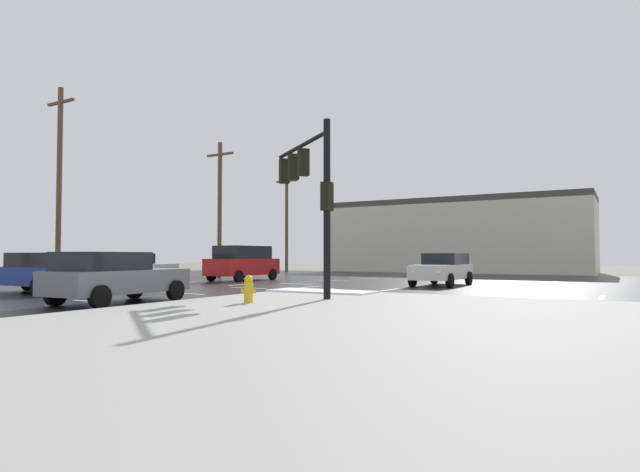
{
  "coord_description": "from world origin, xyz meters",
  "views": [
    {
      "loc": [
        14.78,
        -20.91,
        1.5
      ],
      "look_at": [
        -1.73,
        7.38,
        2.7
      ],
      "focal_mm": 29.51,
      "sensor_mm": 36.0,
      "label": 1
    }
  ],
  "objects_px": {
    "fire_hydrant": "(249,289)",
    "sedan_silver": "(134,267)",
    "sedan_blue": "(36,272)",
    "sedan_grey": "(115,276)",
    "traffic_signal_mast": "(309,181)",
    "utility_pole_mid": "(59,181)",
    "sedan_white": "(443,268)",
    "utility_pole_distant": "(287,220)",
    "utility_pole_far": "(220,207)",
    "suv_red": "(243,262)"
  },
  "relations": [
    {
      "from": "suv_red",
      "to": "sedan_white",
      "type": "bearing_deg",
      "value": -85.57
    },
    {
      "from": "sedan_white",
      "to": "utility_pole_mid",
      "type": "xyz_separation_m",
      "value": [
        -18.55,
        -8.12,
        4.67
      ]
    },
    {
      "from": "suv_red",
      "to": "sedan_silver",
      "type": "xyz_separation_m",
      "value": [
        -3.39,
        -5.05,
        -0.24
      ]
    },
    {
      "from": "traffic_signal_mast",
      "to": "sedan_white",
      "type": "xyz_separation_m",
      "value": [
        1.46,
        10.21,
        -3.17
      ]
    },
    {
      "from": "utility_pole_distant",
      "to": "sedan_silver",
      "type": "bearing_deg",
      "value": -80.55
    },
    {
      "from": "fire_hydrant",
      "to": "sedan_blue",
      "type": "bearing_deg",
      "value": 179.31
    },
    {
      "from": "sedan_blue",
      "to": "utility_pole_far",
      "type": "xyz_separation_m",
      "value": [
        -3.39,
        14.56,
        3.87
      ]
    },
    {
      "from": "sedan_blue",
      "to": "utility_pole_mid",
      "type": "height_order",
      "value": "utility_pole_mid"
    },
    {
      "from": "utility_pole_distant",
      "to": "sedan_grey",
      "type": "bearing_deg",
      "value": -65.98
    },
    {
      "from": "traffic_signal_mast",
      "to": "sedan_silver",
      "type": "height_order",
      "value": "traffic_signal_mast"
    },
    {
      "from": "sedan_white",
      "to": "utility_pole_far",
      "type": "bearing_deg",
      "value": -93.67
    },
    {
      "from": "utility_pole_mid",
      "to": "utility_pole_far",
      "type": "relative_size",
      "value": 1.17
    },
    {
      "from": "traffic_signal_mast",
      "to": "suv_red",
      "type": "distance_m",
      "value": 14.03
    },
    {
      "from": "sedan_blue",
      "to": "utility_pole_far",
      "type": "height_order",
      "value": "utility_pole_far"
    },
    {
      "from": "sedan_silver",
      "to": "utility_pole_distant",
      "type": "distance_m",
      "value": 20.15
    },
    {
      "from": "traffic_signal_mast",
      "to": "suv_red",
      "type": "relative_size",
      "value": 1.16
    },
    {
      "from": "sedan_white",
      "to": "sedan_grey",
      "type": "xyz_separation_m",
      "value": [
        -5.78,
        -14.59,
        0.0
      ]
    },
    {
      "from": "traffic_signal_mast",
      "to": "sedan_grey",
      "type": "height_order",
      "value": "traffic_signal_mast"
    },
    {
      "from": "suv_red",
      "to": "utility_pole_distant",
      "type": "relative_size",
      "value": 0.54
    },
    {
      "from": "sedan_white",
      "to": "utility_pole_far",
      "type": "height_order",
      "value": "utility_pole_far"
    },
    {
      "from": "utility_pole_mid",
      "to": "utility_pole_distant",
      "type": "bearing_deg",
      "value": 89.3
    },
    {
      "from": "sedan_silver",
      "to": "sedan_grey",
      "type": "bearing_deg",
      "value": -42.61
    },
    {
      "from": "sedan_white",
      "to": "sedan_grey",
      "type": "relative_size",
      "value": 0.98
    },
    {
      "from": "traffic_signal_mast",
      "to": "sedan_grey",
      "type": "bearing_deg",
      "value": 82.43
    },
    {
      "from": "traffic_signal_mast",
      "to": "utility_pole_far",
      "type": "relative_size",
      "value": 0.62
    },
    {
      "from": "sedan_silver",
      "to": "utility_pole_far",
      "type": "height_order",
      "value": "utility_pole_far"
    },
    {
      "from": "sedan_silver",
      "to": "utility_pole_distant",
      "type": "height_order",
      "value": "utility_pole_distant"
    },
    {
      "from": "sedan_white",
      "to": "utility_pole_distant",
      "type": "xyz_separation_m",
      "value": [
        -18.28,
        13.45,
        3.82
      ]
    },
    {
      "from": "sedan_white",
      "to": "utility_pole_distant",
      "type": "bearing_deg",
      "value": -125.14
    },
    {
      "from": "fire_hydrant",
      "to": "utility_pole_mid",
      "type": "xyz_separation_m",
      "value": [
        -16.99,
        5.25,
        4.99
      ]
    },
    {
      "from": "sedan_blue",
      "to": "sedan_grey",
      "type": "xyz_separation_m",
      "value": [
        6.31,
        -1.35,
        0.0
      ]
    },
    {
      "from": "utility_pole_distant",
      "to": "sedan_white",
      "type": "bearing_deg",
      "value": -36.35
    },
    {
      "from": "traffic_signal_mast",
      "to": "fire_hydrant",
      "type": "distance_m",
      "value": 4.71
    },
    {
      "from": "suv_red",
      "to": "utility_pole_mid",
      "type": "distance_m",
      "value": 10.86
    },
    {
      "from": "fire_hydrant",
      "to": "sedan_blue",
      "type": "height_order",
      "value": "sedan_blue"
    },
    {
      "from": "sedan_white",
      "to": "utility_pole_mid",
      "type": "distance_m",
      "value": 20.78
    },
    {
      "from": "sedan_blue",
      "to": "sedan_grey",
      "type": "distance_m",
      "value": 6.46
    },
    {
      "from": "fire_hydrant",
      "to": "sedan_silver",
      "type": "distance_m",
      "value": 15.33
    },
    {
      "from": "fire_hydrant",
      "to": "sedan_grey",
      "type": "relative_size",
      "value": 0.17
    },
    {
      "from": "sedan_grey",
      "to": "utility_pole_distant",
      "type": "bearing_deg",
      "value": 19.52
    },
    {
      "from": "sedan_silver",
      "to": "suv_red",
      "type": "bearing_deg",
      "value": 56.15
    },
    {
      "from": "traffic_signal_mast",
      "to": "utility_pole_mid",
      "type": "bearing_deg",
      "value": 30.1
    },
    {
      "from": "sedan_blue",
      "to": "sedan_grey",
      "type": "height_order",
      "value": "same"
    },
    {
      "from": "sedan_silver",
      "to": "utility_pole_distant",
      "type": "xyz_separation_m",
      "value": [
        -3.25,
        19.52,
        3.82
      ]
    },
    {
      "from": "sedan_blue",
      "to": "utility_pole_distant",
      "type": "distance_m",
      "value": 27.67
    },
    {
      "from": "utility_pole_far",
      "to": "sedan_grey",
      "type": "bearing_deg",
      "value": -58.63
    },
    {
      "from": "utility_pole_mid",
      "to": "traffic_signal_mast",
      "type": "bearing_deg",
      "value": -6.98
    },
    {
      "from": "sedan_grey",
      "to": "utility_pole_distant",
      "type": "xyz_separation_m",
      "value": [
        -12.5,
        28.04,
        3.82
      ]
    },
    {
      "from": "traffic_signal_mast",
      "to": "utility_pole_mid",
      "type": "relative_size",
      "value": 0.53
    },
    {
      "from": "fire_hydrant",
      "to": "utility_pole_far",
      "type": "xyz_separation_m",
      "value": [
        -13.93,
        14.69,
        4.19
      ]
    }
  ]
}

